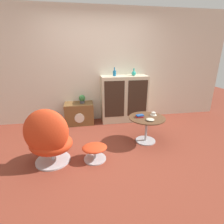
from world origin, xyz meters
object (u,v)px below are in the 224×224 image
(teacup, at_px, (153,114))
(sideboard, at_px, (124,99))
(tv_console, at_px, (79,113))
(vase_inner_left, at_px, (134,73))
(egg_chair, at_px, (49,138))
(potted_plant, at_px, (82,99))
(bowl, at_px, (150,119))
(vase_leftmost, at_px, (115,73))
(ottoman, at_px, (95,150))
(book_stack, at_px, (140,116))
(coffee_table, at_px, (147,124))

(teacup, bearing_deg, sideboard, 107.41)
(tv_console, distance_m, vase_inner_left, 1.60)
(tv_console, height_order, egg_chair, egg_chair)
(sideboard, relative_size, potted_plant, 5.72)
(potted_plant, bearing_deg, vase_inner_left, 0.49)
(potted_plant, xyz_separation_m, bowl, (1.17, -1.28, -0.09))
(vase_leftmost, distance_m, bowl, 1.51)
(vase_inner_left, distance_m, teacup, 1.24)
(vase_leftmost, bearing_deg, ottoman, -111.54)
(ottoman, xyz_separation_m, book_stack, (0.89, 0.46, 0.34))
(teacup, bearing_deg, book_stack, -169.17)
(potted_plant, bearing_deg, ottoman, -84.52)
(potted_plant, bearing_deg, tv_console, -179.50)
(egg_chair, relative_size, book_stack, 6.06)
(coffee_table, bearing_deg, book_stack, 166.01)
(sideboard, bearing_deg, coffee_table, -81.75)
(egg_chair, bearing_deg, vase_inner_left, 41.51)
(vase_inner_left, distance_m, potted_plant, 1.35)
(sideboard, relative_size, bowl, 7.56)
(tv_console, height_order, coffee_table, tv_console)
(book_stack, bearing_deg, coffee_table, -13.99)
(ottoman, bearing_deg, potted_plant, 95.48)
(vase_inner_left, height_order, book_stack, vase_inner_left)
(ottoman, distance_m, vase_inner_left, 2.15)
(ottoman, height_order, vase_leftmost, vase_leftmost)
(sideboard, height_order, vase_inner_left, vase_inner_left)
(teacup, relative_size, book_stack, 0.82)
(vase_leftmost, bearing_deg, tv_console, -179.25)
(vase_leftmost, xyz_separation_m, teacup, (0.57, -1.05, -0.66))
(bowl, bearing_deg, egg_chair, -171.17)
(ottoman, bearing_deg, sideboard, 61.31)
(coffee_table, bearing_deg, egg_chair, -166.24)
(coffee_table, relative_size, vase_inner_left, 4.02)
(tv_console, relative_size, egg_chair, 0.71)
(vase_leftmost, distance_m, potted_plant, 0.96)
(ottoman, xyz_separation_m, vase_inner_left, (1.08, 1.57, 0.99))
(vase_leftmost, height_order, vase_inner_left, vase_leftmost)
(egg_chair, xyz_separation_m, vase_inner_left, (1.76, 1.56, 0.73))
(coffee_table, xyz_separation_m, potted_plant, (-1.17, 1.13, 0.25))
(egg_chair, xyz_separation_m, potted_plant, (0.53, 1.54, 0.17))
(vase_leftmost, bearing_deg, potted_plant, -179.22)
(bowl, bearing_deg, sideboard, 97.27)
(potted_plant, height_order, teacup, potted_plant)
(sideboard, xyz_separation_m, teacup, (0.33, -1.05, -0.04))
(book_stack, xyz_separation_m, bowl, (0.13, -0.19, -0.01))
(vase_leftmost, bearing_deg, coffee_table, -70.56)
(tv_console, bearing_deg, vase_inner_left, 0.49)
(egg_chair, xyz_separation_m, book_stack, (1.57, 0.45, 0.08))
(sideboard, distance_m, ottoman, 1.82)
(ottoman, bearing_deg, egg_chair, 178.81)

